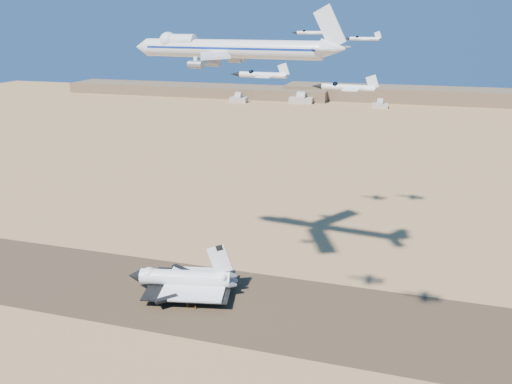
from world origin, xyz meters
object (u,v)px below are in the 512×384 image
(carrier_747, at_px, (223,49))
(crew_a, at_px, (187,305))
(shuttle, at_px, (184,280))
(crew_b, at_px, (196,307))
(chase_jet_c, at_px, (310,33))
(crew_c, at_px, (188,303))
(chase_jet_a, at_px, (262,75))
(chase_jet_b, at_px, (347,87))
(chase_jet_d, at_px, (364,39))

(carrier_747, relative_size, crew_a, 41.32)
(shuttle, height_order, carrier_747, carrier_747)
(shuttle, relative_size, crew_b, 26.74)
(crew_a, relative_size, chase_jet_c, 0.12)
(carrier_747, height_order, crew_a, carrier_747)
(chase_jet_c, bearing_deg, crew_b, -106.90)
(crew_a, relative_size, crew_b, 1.21)
(carrier_747, distance_m, crew_c, 93.38)
(carrier_747, relative_size, chase_jet_a, 5.10)
(crew_b, bearing_deg, shuttle, 9.72)
(chase_jet_b, bearing_deg, chase_jet_a, 168.63)
(carrier_747, bearing_deg, chase_jet_c, 72.88)
(chase_jet_d, bearing_deg, crew_a, -115.71)
(crew_b, distance_m, chase_jet_b, 104.87)
(carrier_747, xyz_separation_m, chase_jet_c, (21.60, 50.39, 4.48))
(shuttle, bearing_deg, crew_c, -71.23)
(chase_jet_b, height_order, chase_jet_d, chase_jet_d)
(chase_jet_c, bearing_deg, chase_jet_d, 24.33)
(shuttle, bearing_deg, chase_jet_c, 50.36)
(carrier_747, height_order, chase_jet_a, carrier_747)
(chase_jet_d, bearing_deg, chase_jet_a, -92.86)
(crew_b, xyz_separation_m, chase_jet_c, (25.97, 74.34, 94.86))
(crew_b, height_order, chase_jet_b, chase_jet_b)
(carrier_747, bearing_deg, shuttle, -127.09)
(shuttle, bearing_deg, crew_b, -60.85)
(crew_b, distance_m, chase_jet_d, 133.23)
(shuttle, height_order, chase_jet_a, chase_jet_a)
(crew_c, relative_size, chase_jet_d, 0.11)
(carrier_747, height_order, chase_jet_c, carrier_747)
(shuttle, xyz_separation_m, chase_jet_d, (56.59, 73.11, 87.54))
(chase_jet_a, relative_size, chase_jet_d, 0.95)
(chase_jet_b, distance_m, chase_jet_c, 108.45)
(shuttle, bearing_deg, chase_jet_b, -44.32)
(crew_b, distance_m, chase_jet_c, 123.29)
(chase_jet_a, bearing_deg, shuttle, 141.97)
(crew_a, distance_m, crew_b, 3.39)
(chase_jet_a, bearing_deg, crew_c, 146.42)
(crew_b, relative_size, crew_c, 0.91)
(crew_b, bearing_deg, chase_jet_a, -157.74)
(chase_jet_a, bearing_deg, chase_jet_b, -14.42)
(chase_jet_c, relative_size, chase_jet_d, 0.94)
(shuttle, relative_size, crew_a, 22.15)
(crew_c, bearing_deg, carrier_747, -71.52)
(crew_b, bearing_deg, chase_jet_b, -150.21)
(chase_jet_a, xyz_separation_m, chase_jet_b, (22.04, -6.54, -1.60))
(carrier_747, height_order, crew_b, carrier_747)
(shuttle, distance_m, chase_jet_c, 115.91)
(chase_jet_c, bearing_deg, carrier_747, -110.85)
(carrier_747, distance_m, crew_a, 93.64)
(crew_c, bearing_deg, chase_jet_c, -73.94)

